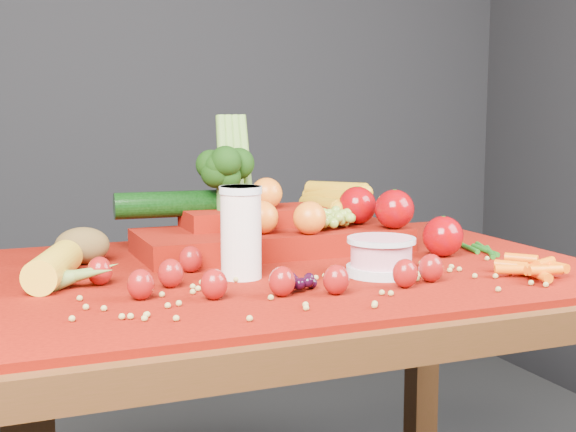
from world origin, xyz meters
name	(u,v)px	position (x,y,z in m)	size (l,w,h in m)	color
table	(292,325)	(0.00, 0.00, 0.66)	(1.10, 0.80, 0.75)	#3C250D
red_cloth	(292,270)	(0.00, 0.00, 0.76)	(1.05, 0.75, 0.01)	maroon
milk_glass	(241,229)	(-0.11, -0.05, 0.84)	(0.07, 0.07, 0.15)	silver
yogurt_bowl	(381,255)	(0.11, -0.12, 0.80)	(0.12, 0.12, 0.06)	silver
strawberry_scatter	(253,273)	(-0.12, -0.14, 0.79)	(0.54, 0.28, 0.05)	maroon
dark_grape_cluster	(302,281)	(-0.05, -0.17, 0.78)	(0.06, 0.05, 0.03)	black
soybean_scatter	(342,288)	(0.00, -0.20, 0.77)	(0.84, 0.24, 0.01)	#AA9549
corn_ear	(68,273)	(-0.39, -0.01, 0.78)	(0.23, 0.26, 0.06)	yellow
potato	(82,246)	(-0.34, 0.16, 0.80)	(0.10, 0.07, 0.07)	brown
baby_carrot_pile	(534,268)	(0.34, -0.24, 0.78)	(0.17, 0.17, 0.03)	#EA5D08
green_bean_pile	(485,249)	(0.40, -0.01, 0.77)	(0.14, 0.12, 0.01)	#165613
produce_mound	(281,221)	(0.04, 0.16, 0.82)	(0.61, 0.36, 0.27)	maroon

